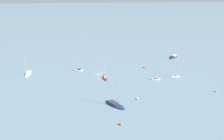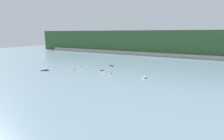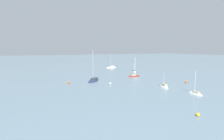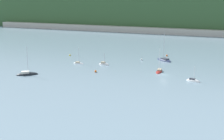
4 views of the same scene
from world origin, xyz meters
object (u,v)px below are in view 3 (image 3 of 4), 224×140
object	(u,v)px
mooring_buoy_0	(186,82)
mooring_buoy_2	(69,83)
sailboat_2	(111,68)
mooring_buoy_3	(198,115)
sailboat_4	(195,94)
sailboat_0	(164,87)
sailboat_6	(134,76)
sailboat_1	(134,72)
sailboat_3	(94,81)
mooring_buoy_1	(110,84)

from	to	relation	value
mooring_buoy_0	mooring_buoy_2	size ratio (longest dim) A/B	0.99
sailboat_2	mooring_buoy_2	world-z (taller)	sailboat_2
mooring_buoy_2	mooring_buoy_3	distance (m)	45.06
sailboat_4	mooring_buoy_2	bearing A→B (deg)	44.46
sailboat_2	mooring_buoy_0	world-z (taller)	sailboat_2
sailboat_0	mooring_buoy_0	bearing A→B (deg)	-70.99
sailboat_2	sailboat_6	world-z (taller)	sailboat_6
sailboat_2	sailboat_1	bearing A→B (deg)	95.89
sailboat_0	mooring_buoy_2	distance (m)	33.92
sailboat_1	sailboat_3	world-z (taller)	sailboat_3
mooring_buoy_1	mooring_buoy_2	world-z (taller)	mooring_buoy_2
sailboat_1	mooring_buoy_3	size ratio (longest dim) A/B	8.29
sailboat_6	mooring_buoy_2	distance (m)	31.27
sailboat_1	sailboat_0	bearing A→B (deg)	177.74
mooring_buoy_2	sailboat_4	bearing A→B (deg)	-135.29
sailboat_2	mooring_buoy_1	xyz separation A→B (m)	(-50.77, 23.65, 0.25)
sailboat_2	mooring_buoy_3	size ratio (longest dim) A/B	13.45
sailboat_3	sailboat_6	size ratio (longest dim) A/B	1.41
mooring_buoy_3	mooring_buoy_1	bearing A→B (deg)	5.09
sailboat_0	mooring_buoy_3	world-z (taller)	sailboat_0
sailboat_2	mooring_buoy_1	size ratio (longest dim) A/B	12.84
sailboat_0	sailboat_1	size ratio (longest dim) A/B	0.96
sailboat_4	mooring_buoy_1	size ratio (longest dim) A/B	9.71
sailboat_1	sailboat_6	xyz separation A→B (m)	(-13.56, 8.37, 0.05)
sailboat_2	sailboat_4	distance (m)	73.23
mooring_buoy_0	sailboat_3	bearing A→B (deg)	59.11
mooring_buoy_1	mooring_buoy_2	bearing A→B (deg)	58.86
sailboat_4	sailboat_3	bearing A→B (deg)	32.01
sailboat_3	sailboat_6	xyz separation A→B (m)	(3.09, -20.89, 0.02)
sailboat_6	mooring_buoy_2	world-z (taller)	sailboat_6
sailboat_4	mooring_buoy_3	distance (m)	18.02
sailboat_1	mooring_buoy_0	size ratio (longest dim) A/B	7.04
sailboat_3	sailboat_6	bearing A→B (deg)	137.43
sailboat_3	mooring_buoy_1	xyz separation A→B (m)	(-9.14, -3.16, 0.27)
sailboat_2	sailboat_3	bearing A→B (deg)	57.50
sailboat_6	sailboat_3	bearing A→B (deg)	-176.08
sailboat_2	mooring_buoy_0	bearing A→B (deg)	93.80
mooring_buoy_0	mooring_buoy_1	world-z (taller)	mooring_buoy_0
sailboat_2	mooring_buoy_2	xyz separation A→B (m)	(-42.76, 36.90, 0.30)
mooring_buoy_0	mooring_buoy_3	bearing A→B (deg)	135.69
sailboat_1	mooring_buoy_0	bearing A→B (deg)	-162.92
mooring_buoy_0	mooring_buoy_3	world-z (taller)	mooring_buoy_0
sailboat_2	sailboat_3	xyz separation A→B (m)	(-41.64, 26.81, -0.02)
sailboat_0	sailboat_2	bearing A→B (deg)	-0.18
sailboat_0	sailboat_4	xyz separation A→B (m)	(-10.55, -2.12, 0.00)
mooring_buoy_0	sailboat_2	bearing A→B (deg)	3.52
sailboat_4	mooring_buoy_3	world-z (taller)	sailboat_4
sailboat_0	mooring_buoy_1	xyz separation A→B (m)	(11.56, 14.45, 0.28)
sailboat_0	sailboat_3	world-z (taller)	sailboat_3
mooring_buoy_3	mooring_buoy_0	bearing A→B (deg)	-44.31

